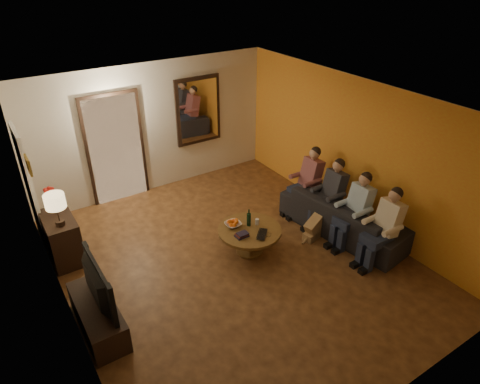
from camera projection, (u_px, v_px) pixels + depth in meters
floor at (235, 261)px, 6.91m from camera, size 5.00×6.00×0.01m
ceiling at (233, 105)px, 5.63m from camera, size 5.00×6.00×0.01m
back_wall at (153, 129)px, 8.46m from camera, size 5.00×0.02×2.60m
front_wall at (402, 320)px, 4.08m from camera, size 5.00×0.02×2.60m
left_wall at (57, 247)px, 5.09m from camera, size 0.02×6.00×2.60m
right_wall at (355, 153)px, 7.46m from camera, size 0.02×6.00×2.60m
orange_accent at (354, 153)px, 7.45m from camera, size 0.01×6.00×2.60m
kitchen_doorway at (116, 150)px, 8.19m from camera, size 1.00×0.06×2.10m
door_trim at (116, 150)px, 8.18m from camera, size 1.12×0.04×2.22m
fridge_glimpse at (129, 154)px, 8.38m from camera, size 0.45×0.03×1.70m
mirror_frame at (198, 111)px, 8.80m from camera, size 1.00×0.05×1.40m
mirror_glass at (199, 111)px, 8.78m from camera, size 0.86×0.02×1.26m
white_door at (30, 188)px, 6.92m from camera, size 0.06×0.85×2.04m
framed_art at (28, 165)px, 5.78m from camera, size 0.03×0.28×0.24m
art_canvas at (29, 165)px, 5.78m from camera, size 0.01×0.22×0.18m
dresser at (62, 238)px, 6.81m from camera, size 0.45×0.86×0.76m
table_lamp at (57, 210)px, 6.33m from camera, size 0.30×0.30×0.54m
flower_vase at (51, 200)px, 6.67m from camera, size 0.14×0.14×0.44m
tv_stand at (98, 316)px, 5.59m from camera, size 0.45×1.25×0.42m
tv at (91, 286)px, 5.34m from camera, size 1.09×0.14×0.62m
sofa at (345, 215)px, 7.48m from camera, size 2.43×1.23×0.68m
person_a at (385, 229)px, 6.65m from camera, size 0.60×0.40×1.20m
person_b at (356, 212)px, 7.08m from camera, size 0.60×0.40×1.20m
person_c at (331, 197)px, 7.52m from camera, size 0.60×0.40×1.20m
person_d at (308, 183)px, 7.96m from camera, size 0.60×0.40×1.20m
dog at (316, 223)px, 7.37m from camera, size 0.60×0.35×0.56m
coffee_table at (250, 240)px, 7.02m from camera, size 1.09×1.09×0.45m
bowl at (233, 224)px, 6.97m from camera, size 0.26×0.26×0.06m
oranges at (233, 221)px, 6.94m from camera, size 0.20×0.20×0.08m
wine_bottle at (249, 217)px, 6.93m from camera, size 0.07×0.07×0.31m
wine_glass at (257, 222)px, 7.01m from camera, size 0.06×0.06×0.10m
book_stack at (242, 235)px, 6.72m from camera, size 0.20×0.15×0.07m
laptop at (265, 235)px, 6.75m from camera, size 0.38×0.38×0.03m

